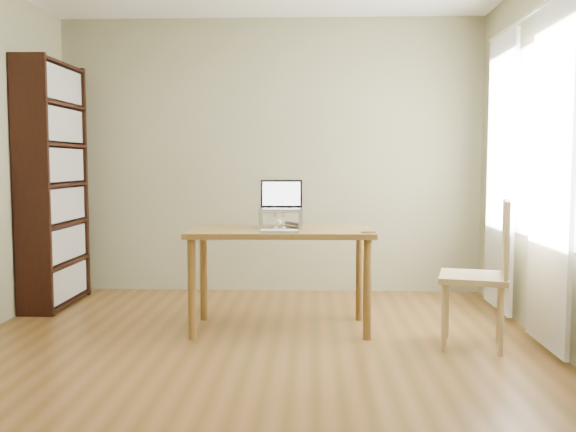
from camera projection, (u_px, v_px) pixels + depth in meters
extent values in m
cube|color=brown|center=(248.00, 363.00, 4.00)|extent=(4.00, 4.50, 0.02)
cube|color=#89875C|center=(271.00, 156.00, 6.14)|extent=(4.00, 0.02, 2.60)
cube|color=#89875C|center=(157.00, 139.00, 1.64)|extent=(4.00, 0.02, 2.60)
cube|color=white|center=(532.00, 140.00, 4.60)|extent=(0.01, 1.80, 1.40)
cube|color=black|center=(31.00, 186.00, 5.09)|extent=(0.30, 0.04, 2.10)
cube|color=black|center=(71.00, 183.00, 5.95)|extent=(0.30, 0.04, 2.10)
cube|color=black|center=(37.00, 185.00, 5.53)|extent=(0.02, 0.90, 2.10)
cube|color=black|center=(56.00, 301.00, 5.61)|extent=(0.30, 0.84, 0.02)
cube|color=black|center=(59.00, 282.00, 5.59)|extent=(0.20, 0.78, 0.28)
cube|color=black|center=(55.00, 263.00, 5.58)|extent=(0.30, 0.84, 0.03)
cube|color=black|center=(58.00, 243.00, 5.56)|extent=(0.20, 0.78, 0.28)
cube|color=black|center=(54.00, 224.00, 5.55)|extent=(0.30, 0.84, 0.02)
cube|color=black|center=(57.00, 204.00, 5.54)|extent=(0.20, 0.78, 0.28)
cube|color=black|center=(53.00, 185.00, 5.52)|extent=(0.30, 0.84, 0.02)
cube|color=black|center=(56.00, 165.00, 5.51)|extent=(0.20, 0.78, 0.28)
cube|color=black|center=(52.00, 145.00, 5.50)|extent=(0.30, 0.84, 0.02)
cube|color=black|center=(54.00, 125.00, 5.48)|extent=(0.20, 0.78, 0.28)
cube|color=black|center=(50.00, 105.00, 5.47)|extent=(0.30, 0.84, 0.02)
cube|color=black|center=(53.00, 85.00, 5.45)|extent=(0.20, 0.78, 0.28)
cube|color=black|center=(49.00, 65.00, 5.44)|extent=(0.30, 0.84, 0.03)
cube|color=white|center=(551.00, 177.00, 4.08)|extent=(0.03, 0.70, 2.20)
cube|color=white|center=(501.00, 174.00, 5.18)|extent=(0.03, 0.70, 2.20)
cylinder|color=silver|center=(528.00, 15.00, 4.53)|extent=(0.03, 1.90, 0.03)
cube|color=brown|center=(281.00, 232.00, 4.72)|extent=(1.36, 0.70, 0.04)
cylinder|color=brown|center=(205.00, 275.00, 5.05)|extent=(0.06, 0.06, 0.71)
cylinder|color=brown|center=(361.00, 276.00, 5.01)|extent=(0.06, 0.06, 0.71)
cylinder|color=brown|center=(192.00, 289.00, 4.50)|extent=(0.06, 0.06, 0.71)
cylinder|color=brown|center=(367.00, 290.00, 4.46)|extent=(0.06, 0.06, 0.71)
cube|color=silver|center=(262.00, 220.00, 4.80)|extent=(0.03, 0.25, 0.12)
cube|color=silver|center=(300.00, 220.00, 4.79)|extent=(0.03, 0.25, 0.12)
cube|color=silver|center=(281.00, 211.00, 4.79)|extent=(0.32, 0.25, 0.01)
cube|color=silver|center=(281.00, 209.00, 4.79)|extent=(0.32, 0.23, 0.02)
cube|color=black|center=(282.00, 194.00, 4.91)|extent=(0.32, 0.05, 0.21)
cube|color=white|center=(282.00, 194.00, 4.90)|extent=(0.29, 0.04, 0.18)
cube|color=silver|center=(279.00, 231.00, 4.50)|extent=(0.28, 0.13, 0.02)
cube|color=silver|center=(279.00, 230.00, 4.50)|extent=(0.26, 0.11, 0.00)
cylinder|color=brown|center=(369.00, 232.00, 4.49)|extent=(0.11, 0.11, 0.01)
ellipsoid|color=#4D423D|center=(280.00, 220.00, 4.83)|extent=(0.16, 0.35, 0.12)
ellipsoid|color=#4D423D|center=(281.00, 219.00, 4.94)|extent=(0.14, 0.15, 0.11)
ellipsoid|color=#4D423D|center=(279.00, 220.00, 4.64)|extent=(0.09, 0.09, 0.08)
ellipsoid|color=silver|center=(279.00, 223.00, 4.68)|extent=(0.08, 0.08, 0.07)
sphere|color=silver|center=(279.00, 222.00, 4.60)|extent=(0.04, 0.04, 0.04)
cone|color=#4D423D|center=(275.00, 214.00, 4.64)|extent=(0.03, 0.04, 0.04)
cone|color=#4D423D|center=(283.00, 214.00, 4.64)|extent=(0.03, 0.04, 0.04)
cylinder|color=silver|center=(275.00, 229.00, 4.63)|extent=(0.03, 0.08, 0.03)
cylinder|color=silver|center=(283.00, 229.00, 4.63)|extent=(0.03, 0.08, 0.03)
cylinder|color=#4D423D|center=(293.00, 224.00, 4.96)|extent=(0.12, 0.19, 0.03)
cube|color=tan|center=(473.00, 278.00, 4.30)|extent=(0.53, 0.53, 0.04)
cylinder|color=tan|center=(452.00, 318.00, 4.15)|extent=(0.04, 0.04, 0.47)
cylinder|color=tan|center=(507.00, 319.00, 4.14)|extent=(0.04, 0.04, 0.47)
cylinder|color=tan|center=(441.00, 306.00, 4.50)|extent=(0.04, 0.04, 0.47)
cylinder|color=tan|center=(492.00, 306.00, 4.49)|extent=(0.04, 0.04, 0.47)
cube|color=tan|center=(504.00, 239.00, 4.27)|extent=(0.13, 0.41, 0.52)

